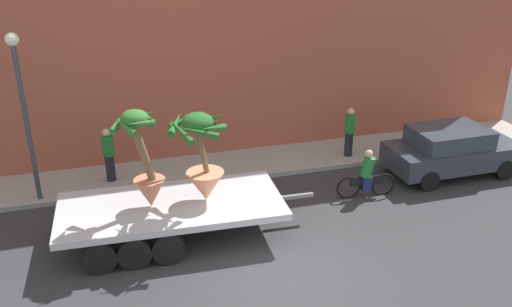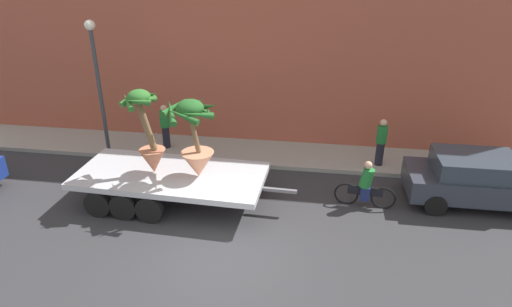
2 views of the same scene
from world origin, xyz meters
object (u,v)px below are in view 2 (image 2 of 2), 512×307
Objects in this scene: potted_palm_middle at (194,141)px; pedestrian_near_gate at (381,141)px; potted_palm_rear at (148,135)px; pedestrian_far_left at (165,126)px; street_lamp at (97,71)px; flatbed_trailer at (164,178)px; parked_car at (478,179)px; cyclist at (366,187)px.

pedestrian_near_gate is (5.70, 3.32, -1.09)m from potted_palm_middle.
pedestrian_far_left is at bearing 102.69° from potted_palm_rear.
street_lamp is at bearing 145.42° from potted_palm_middle.
pedestrian_near_gate is at bearing 25.62° from flatbed_trailer.
pedestrian_far_left is at bearing 167.94° from parked_car.
pedestrian_far_left is 3.08m from street_lamp.
street_lamp reaches higher than pedestrian_near_gate.
parked_car is (9.44, 1.28, 0.06)m from flatbed_trailer.
potted_palm_middle reaches higher than flatbed_trailer.
potted_palm_rear is 9.98m from parked_car.
potted_palm_rear is 1.09× the size of potted_palm_middle.
street_lamp reaches higher than parked_car.
cyclist is 2.77m from pedestrian_near_gate.
pedestrian_near_gate is 10.24m from street_lamp.
parked_car reaches higher than flatbed_trailer.
street_lamp is at bearing 138.17° from flatbed_trailer.
pedestrian_near_gate is 0.35× the size of street_lamp.
pedestrian_near_gate reaches higher than cyclist.
street_lamp is at bearing 166.10° from cyclist.
pedestrian_far_left is (-0.81, 3.57, -1.15)m from potted_palm_rear.
flatbed_trailer is 1.73m from potted_palm_middle.
potted_palm_rear is 3.84m from pedestrian_far_left.
potted_palm_rear reaches higher than cyclist.
street_lamp reaches higher than flatbed_trailer.
potted_palm_middle is 1.30× the size of cyclist.
pedestrian_far_left is (-7.26, 2.96, 0.37)m from cyclist.
pedestrian_far_left reaches higher than flatbed_trailer.
street_lamp reaches higher than potted_palm_middle.
potted_palm_middle is at bearing -34.58° from street_lamp.
cyclist is 7.85m from pedestrian_far_left.
flatbed_trailer is at bearing 176.17° from potted_palm_middle.
street_lamp is (-12.67, 1.61, 2.40)m from parked_car.
cyclist is 1.07× the size of pedestrian_near_gate.
pedestrian_near_gate is at bearing 2.01° from street_lamp.
street_lamp is (-9.33, 2.31, 2.56)m from cyclist.
parked_car is at bearing -7.24° from street_lamp.
cyclist is (5.03, 0.66, -1.46)m from potted_palm_middle.
flatbed_trailer is 3.74m from pedestrian_far_left.
pedestrian_near_gate is (6.77, 3.24, 0.27)m from flatbed_trailer.
flatbed_trailer is 3.67× the size of cyclist.
potted_palm_middle reaches higher than parked_car.
potted_palm_middle reaches higher than pedestrian_near_gate.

